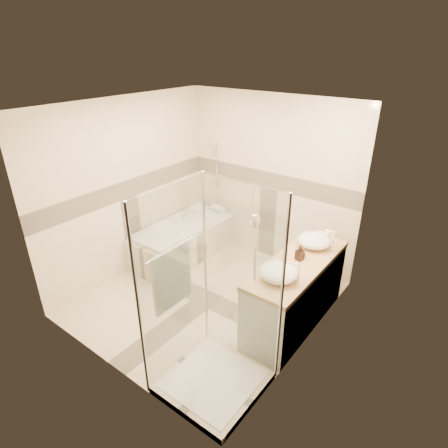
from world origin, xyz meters
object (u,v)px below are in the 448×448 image
Objects in this scene: amenity_bottle_a at (300,253)px; vanity at (295,292)px; vessel_sink_far at (278,272)px; amenity_bottle_b at (301,253)px; shower_enclosure at (208,337)px; vessel_sink_near at (314,240)px; bathtub at (183,238)px.

vanity is at bearing -70.82° from amenity_bottle_a.
amenity_bottle_b is (0.00, 0.52, -0.01)m from vessel_sink_far.
shower_enclosure is 5.03× the size of vessel_sink_near.
shower_enclosure is 1.44m from amenity_bottle_b.
amenity_bottle_a reaches higher than bathtub.
vanity is 4.00× the size of vessel_sink_near.
amenity_bottle_a is at bearing -90.00° from amenity_bottle_b.
vessel_sink_far is at bearing 71.97° from shower_enclosure.
shower_enclosure is 1.42m from amenity_bottle_a.
vessel_sink_far is (2.13, -0.78, 0.62)m from bathtub.
vanity is at bearing 77.03° from shower_enclosure.
vessel_sink_far is 2.81× the size of amenity_bottle_b.
shower_enclosure reaches higher than bathtub.
vanity is 0.67m from vessel_sink_far.
amenity_bottle_b is at bearing 90.00° from vessel_sink_far.
vessel_sink_near is 0.39m from amenity_bottle_a.
vessel_sink_far is (-0.02, -0.43, 0.51)m from vanity.
vessel_sink_far is at bearing -20.18° from bathtub.
vessel_sink_near is 0.88m from vessel_sink_far.
shower_enclosure is 0.98m from vessel_sink_far.
vanity is 0.79× the size of shower_enclosure.
vessel_sink_far reaches higher than amenity_bottle_b.
bathtub is 4.17× the size of vessel_sink_far.
shower_enclosure is at bearing -108.03° from vessel_sink_far.
vessel_sink_far is 0.52m from amenity_bottle_b.
amenity_bottle_a is (0.27, 1.33, 0.43)m from shower_enclosure.
vessel_sink_far is (0.27, 0.84, 0.43)m from shower_enclosure.
vanity is at bearing -76.64° from amenity_bottle_b.
vessel_sink_near is 2.80× the size of amenity_bottle_b.
vanity is at bearing -87.44° from vessel_sink_near.
bathtub is 11.73× the size of amenity_bottle_b.
amenity_bottle_b reaches higher than bathtub.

